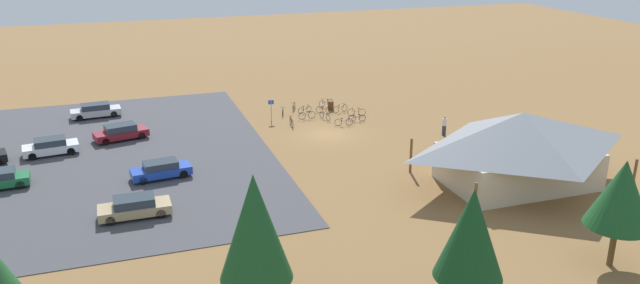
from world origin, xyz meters
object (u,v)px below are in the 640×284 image
at_px(bicycle_purple_near_sign, 344,122).
at_px(bicycle_teal_yard_right, 305,110).
at_px(bicycle_purple_lone_east, 357,118).
at_px(visitor_at_bikes, 444,125).
at_px(car_tan_far_end, 135,207).
at_px(car_silver_second_row, 96,110).
at_px(bicycle_black_yard_front, 291,122).
at_px(pine_midwest, 471,234).
at_px(bicycle_green_front_row, 283,112).
at_px(car_maroon_by_curb, 121,132).
at_px(lot_sign, 271,107).
at_px(car_blue_aisle_side, 161,170).
at_px(bicycle_orange_near_porch, 340,109).
at_px(pine_far_east, 622,194).
at_px(bicycle_red_yard_left, 324,110).
at_px(pine_mideast, 255,227).
at_px(trash_bin, 331,106).
at_px(bicycle_blue_edge_north, 326,103).
at_px(bike_pavilion, 520,144).
at_px(bicycle_yellow_yard_center, 294,106).
at_px(bicycle_silver_mid_cluster, 325,116).
at_px(bicycle_white_back_row, 307,115).
at_px(bicycle_orange_by_bin, 357,112).
at_px(car_white_back_corner, 51,146).

relative_size(bicycle_purple_near_sign, bicycle_teal_yard_right, 1.11).
xyz_separation_m(bicycle_purple_lone_east, visitor_at_bikes, (-5.90, 6.51, 0.61)).
height_order(car_tan_far_end, car_silver_second_row, car_tan_far_end).
xyz_separation_m(bicycle_teal_yard_right, bicycle_black_yard_front, (2.52, 3.75, 0.03)).
bearing_deg(car_tan_far_end, pine_midwest, 130.33).
xyz_separation_m(bicycle_green_front_row, car_maroon_by_curb, (15.72, 2.66, 0.40)).
distance_m(lot_sign, bicycle_green_front_row, 2.38).
bearing_deg(car_blue_aisle_side, bicycle_orange_near_porch, -147.61).
distance_m(pine_far_east, bicycle_purple_lone_east, 30.28).
xyz_separation_m(bicycle_red_yard_left, car_tan_far_end, (19.60, 18.48, 0.37)).
distance_m(pine_mideast, bicycle_black_yard_front, 30.97).
relative_size(bicycle_black_yard_front, bicycle_red_yard_left, 1.24).
distance_m(bicycle_teal_yard_right, car_blue_aisle_side, 20.22).
bearing_deg(car_silver_second_row, bicycle_green_front_row, 163.52).
bearing_deg(car_tan_far_end, bicycle_purple_lone_east, -145.68).
distance_m(car_maroon_by_curb, car_silver_second_row, 8.23).
bearing_deg(trash_bin, bicycle_red_yard_left, 43.31).
relative_size(trash_bin, bicycle_green_front_row, 0.58).
xyz_separation_m(trash_bin, bicycle_orange_near_porch, (-0.63, 1.19, -0.07)).
height_order(bicycle_blue_edge_north, bicycle_red_yard_left, bicycle_blue_edge_north).
relative_size(bicycle_blue_edge_north, bicycle_green_front_row, 1.14).
relative_size(bike_pavilion, lot_sign, 6.06).
distance_m(pine_mideast, bicycle_yellow_yard_center, 36.48).
bearing_deg(bicycle_purple_lone_east, lot_sign, -19.75).
xyz_separation_m(bicycle_green_front_row, car_silver_second_row, (17.86, -5.28, 0.39)).
xyz_separation_m(pine_midwest, visitor_at_bikes, (-13.25, -25.32, -3.81)).
bearing_deg(bicycle_black_yard_front, pine_mideast, 70.67).
height_order(pine_far_east, bicycle_purple_near_sign, pine_far_east).
bearing_deg(bicycle_red_yard_left, bicycle_purple_lone_east, 120.76).
distance_m(pine_midwest, bicycle_blue_edge_north, 38.47).
height_order(bicycle_silver_mid_cluster, car_tan_far_end, car_tan_far_end).
xyz_separation_m(bicycle_white_back_row, bicycle_silver_mid_cluster, (-1.64, 0.73, -0.04)).
bearing_deg(trash_bin, pine_far_east, 97.31).
bearing_deg(car_maroon_by_curb, pine_far_east, 128.92).
xyz_separation_m(pine_mideast, pine_far_east, (-20.00, 1.50, -0.55)).
xyz_separation_m(pine_mideast, bicycle_purple_near_sign, (-14.95, -27.45, -4.58)).
bearing_deg(pine_far_east, bicycle_orange_by_bin, -85.07).
xyz_separation_m(lot_sign, bicycle_green_front_row, (-1.56, -1.45, -1.07)).
relative_size(lot_sign, pine_far_east, 0.35).
xyz_separation_m(bicycle_yellow_yard_center, car_silver_second_row, (19.49, -3.74, 0.37)).
bearing_deg(car_white_back_corner, bike_pavilion, 151.94).
bearing_deg(visitor_at_bikes, car_tan_far_end, 16.78).
distance_m(bicycle_silver_mid_cluster, bicycle_yellow_yard_center, 4.67).
height_order(bicycle_white_back_row, car_blue_aisle_side, car_blue_aisle_side).
bearing_deg(bicycle_purple_lone_east, bicycle_yellow_yard_center, -50.94).
distance_m(pine_midwest, bicycle_purple_lone_east, 32.97).
relative_size(bicycle_red_yard_left, bicycle_yellow_yard_center, 0.95).
relative_size(trash_bin, car_white_back_corner, 0.20).
relative_size(bicycle_purple_near_sign, bicycle_green_front_row, 1.13).
bearing_deg(bicycle_red_yard_left, bicycle_orange_near_porch, 173.64).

